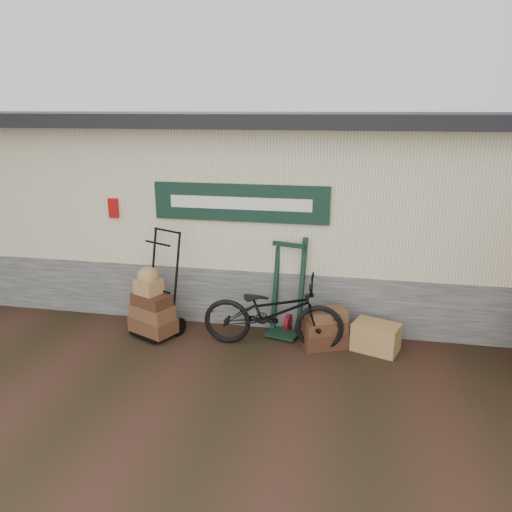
{
  "coord_description": "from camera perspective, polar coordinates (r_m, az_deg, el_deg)",
  "views": [
    {
      "loc": [
        1.32,
        -6.02,
        3.28
      ],
      "look_at": [
        -0.05,
        0.9,
        1.18
      ],
      "focal_mm": 35.0,
      "sensor_mm": 36.0,
      "label": 1
    }
  ],
  "objects": [
    {
      "name": "bicycle",
      "position": [
        7.04,
        1.94,
        -5.99
      ],
      "size": [
        0.75,
        2.01,
        1.16
      ],
      "primitive_type": "imported",
      "rotation": [
        0.0,
        0.0,
        1.6
      ],
      "color": "black",
      "rests_on": "ground"
    },
    {
      "name": "station_building",
      "position": [
        9.01,
        2.58,
        5.93
      ],
      "size": [
        14.4,
        4.1,
        3.2
      ],
      "color": "#4C4C47",
      "rests_on": "ground"
    },
    {
      "name": "suitcase_stack",
      "position": [
        7.22,
        7.87,
        -8.1
      ],
      "size": [
        0.74,
        0.62,
        0.56
      ],
      "primitive_type": null,
      "rotation": [
        0.0,
        0.0,
        0.4
      ],
      "color": "#311F0F",
      "rests_on": "ground"
    },
    {
      "name": "green_barrow",
      "position": [
        7.38,
        3.61,
        -3.57
      ],
      "size": [
        0.63,
        0.57,
        1.48
      ],
      "primitive_type": null,
      "rotation": [
        0.0,
        0.0,
        -0.26
      ],
      "color": "black",
      "rests_on": "ground"
    },
    {
      "name": "ground",
      "position": [
        6.98,
        -1.03,
        -11.43
      ],
      "size": [
        80.0,
        80.0,
        0.0
      ],
      "primitive_type": "plane",
      "color": "black",
      "rests_on": "ground"
    },
    {
      "name": "wicker_hamper",
      "position": [
        7.26,
        13.54,
        -8.99
      ],
      "size": [
        0.71,
        0.58,
        0.4
      ],
      "primitive_type": "cube",
      "rotation": [
        0.0,
        0.0,
        -0.34
      ],
      "color": "#9C643E",
      "rests_on": "ground"
    },
    {
      "name": "porter_trolley",
      "position": [
        7.53,
        -10.93,
        -2.97
      ],
      "size": [
        0.97,
        0.88,
        1.6
      ],
      "primitive_type": null,
      "rotation": [
        0.0,
        0.0,
        -0.43
      ],
      "color": "black",
      "rests_on": "ground"
    }
  ]
}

